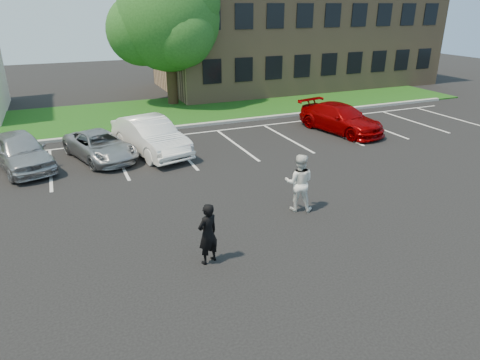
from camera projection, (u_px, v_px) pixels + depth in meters
name	position (u px, v px, depth m)	size (l,w,h in m)	color
ground_plane	(253.00, 229.00, 13.01)	(90.00, 90.00, 0.00)	black
curb	(161.00, 129.00, 23.18)	(40.00, 0.30, 0.15)	gray
grass_strip	(146.00, 113.00, 26.60)	(44.00, 8.00, 0.08)	#134411
stall_lines	(203.00, 143.00, 21.13)	(34.00, 5.36, 0.01)	silver
office_building	(296.00, 33.00, 35.20)	(22.40, 10.40, 8.30)	#8E6F50
tree	(169.00, 21.00, 27.31)	(7.80, 7.20, 8.80)	black
man_black_suit	(208.00, 234.00, 11.06)	(0.62, 0.41, 1.70)	black
man_white_shirt	(299.00, 183.00, 13.91)	(0.94, 0.74, 1.94)	silver
car_silver_west	(20.00, 151.00, 17.57)	(1.79, 4.46, 1.52)	#A8A8AD
car_silver_minivan	(100.00, 146.00, 18.73)	(1.99, 4.31, 1.20)	#989AA0
car_white_sedan	(150.00, 136.00, 19.35)	(1.73, 4.95, 1.63)	white
car_red_compact	(341.00, 118.00, 22.70)	(2.03, 4.98, 1.45)	#870002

